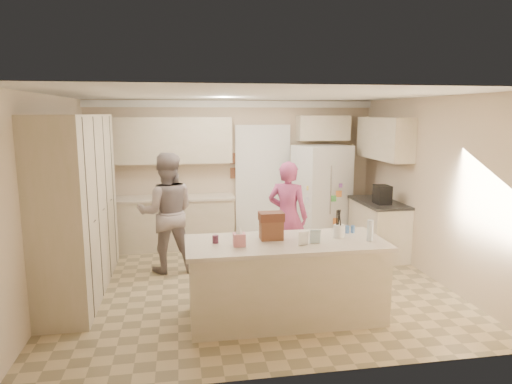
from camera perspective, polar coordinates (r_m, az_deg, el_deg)
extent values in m
cube|color=tan|center=(6.53, -0.36, -11.51)|extent=(5.20, 4.60, 0.02)
cube|color=white|center=(6.09, -0.39, 12.12)|extent=(5.20, 4.60, 0.02)
cube|color=beige|center=(8.44, -2.90, 2.54)|extent=(5.20, 0.02, 2.60)
cube|color=beige|center=(3.97, 5.03, -5.77)|extent=(5.20, 0.02, 2.60)
cube|color=beige|center=(6.31, -24.45, -0.78)|extent=(0.02, 4.60, 2.60)
cube|color=beige|center=(7.08, 20.97, 0.50)|extent=(0.02, 4.60, 2.60)
cube|color=white|center=(8.33, -2.93, 10.93)|extent=(5.20, 0.08, 0.12)
cube|color=beige|center=(6.46, -21.27, -1.48)|extent=(0.60, 2.60, 2.35)
cube|color=beige|center=(8.24, -10.58, -3.88)|extent=(2.20, 0.60, 0.88)
cube|color=beige|center=(8.13, -10.68, -0.74)|extent=(2.24, 0.63, 0.04)
cube|color=beige|center=(8.15, -10.89, 6.36)|extent=(2.20, 0.35, 0.80)
cube|color=black|center=(8.53, 0.81, 0.93)|extent=(0.90, 0.06, 2.10)
cube|color=white|center=(8.49, 0.86, 0.90)|extent=(1.02, 0.03, 2.22)
cube|color=brown|center=(8.38, -2.74, 4.21)|extent=(0.15, 0.02, 0.20)
cube|color=brown|center=(8.41, -2.73, 2.38)|extent=(0.15, 0.02, 0.20)
cube|color=white|center=(8.38, 8.15, -0.37)|extent=(1.08, 0.95, 1.80)
cube|color=gray|center=(8.05, 8.92, -0.81)|extent=(0.02, 0.02, 1.78)
cube|color=black|center=(7.93, 7.48, 0.91)|extent=(0.22, 0.03, 0.35)
cylinder|color=silver|center=(7.99, 8.64, 0.22)|extent=(0.02, 0.02, 0.85)
cylinder|color=silver|center=(8.02, 9.32, 0.24)|extent=(0.02, 0.02, 0.85)
cube|color=beige|center=(8.55, 8.36, 7.93)|extent=(0.95, 0.35, 0.45)
cube|color=beige|center=(7.97, 15.03, -4.51)|extent=(0.60, 1.20, 0.88)
cube|color=#2D2B28|center=(7.87, 15.11, -1.27)|extent=(0.63, 1.24, 0.04)
cube|color=beige|center=(7.98, 15.73, 6.46)|extent=(0.35, 1.50, 0.70)
cube|color=black|center=(7.64, 15.51, -0.31)|extent=(0.22, 0.28, 0.30)
cube|color=beige|center=(5.40, 3.69, -11.09)|extent=(2.20, 0.90, 0.88)
cube|color=beige|center=(5.25, 3.75, -6.39)|extent=(2.28, 0.96, 0.05)
cylinder|color=white|center=(5.46, 10.32, -4.83)|extent=(0.13, 0.13, 0.15)
cube|color=pink|center=(5.04, -2.11, -5.97)|extent=(0.13, 0.13, 0.14)
cone|color=white|center=(5.01, -2.12, -4.76)|extent=(0.08, 0.08, 0.08)
cube|color=brown|center=(5.28, 1.92, -4.77)|extent=(0.26, 0.18, 0.22)
cube|color=#592D1E|center=(5.24, 1.93, -3.08)|extent=(0.28, 0.20, 0.10)
cylinder|color=#59263F|center=(5.16, -5.09, -5.90)|extent=(0.07, 0.07, 0.09)
cube|color=white|center=(5.08, 5.94, -5.78)|extent=(0.12, 0.06, 0.16)
cube|color=silver|center=(5.16, 7.40, -5.54)|extent=(0.12, 0.05, 0.16)
cylinder|color=silver|center=(5.38, 14.07, -4.70)|extent=(0.07, 0.07, 0.24)
cylinder|color=#426CAD|center=(5.68, 11.34, -4.61)|extent=(0.05, 0.05, 0.09)
cylinder|color=#426CAD|center=(5.70, 12.00, -4.57)|extent=(0.05, 0.05, 0.09)
imported|color=gray|center=(6.95, -11.10, -2.55)|extent=(0.89, 0.71, 1.80)
imported|color=#B84C7C|center=(6.88, 3.98, -3.06)|extent=(0.73, 0.64, 1.67)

